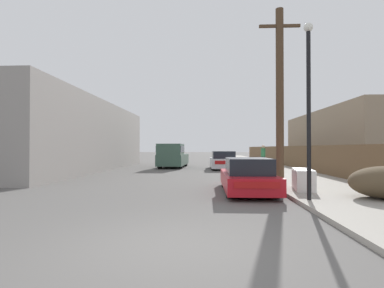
{
  "coord_description": "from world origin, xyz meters",
  "views": [
    {
      "loc": [
        0.59,
        -4.71,
        1.61
      ],
      "look_at": [
        -0.11,
        9.41,
        1.8
      ],
      "focal_mm": 28.0,
      "sensor_mm": 36.0,
      "label": 1
    }
  ],
  "objects_px": {
    "utility_pole": "(280,93)",
    "street_lamp": "(309,98)",
    "discarded_fridge": "(303,179)",
    "car_parked_mid": "(223,161)",
    "pickup_truck": "(173,156)",
    "pedestrian": "(263,156)",
    "parked_sports_car_red": "(247,177)"
  },
  "relations": [
    {
      "from": "utility_pole",
      "to": "street_lamp",
      "type": "distance_m",
      "value": 4.75
    },
    {
      "from": "utility_pole",
      "to": "street_lamp",
      "type": "bearing_deg",
      "value": -93.7
    },
    {
      "from": "discarded_fridge",
      "to": "car_parked_mid",
      "type": "relative_size",
      "value": 0.42
    },
    {
      "from": "discarded_fridge",
      "to": "street_lamp",
      "type": "xyz_separation_m",
      "value": [
        -0.53,
        -2.21,
        2.58
      ]
    },
    {
      "from": "car_parked_mid",
      "to": "pickup_truck",
      "type": "distance_m",
      "value": 4.26
    },
    {
      "from": "utility_pole",
      "to": "pedestrian",
      "type": "relative_size",
      "value": 4.51
    },
    {
      "from": "car_parked_mid",
      "to": "pickup_truck",
      "type": "height_order",
      "value": "pickup_truck"
    },
    {
      "from": "street_lamp",
      "to": "discarded_fridge",
      "type": "bearing_deg",
      "value": 76.48
    },
    {
      "from": "utility_pole",
      "to": "pickup_truck",
      "type": "bearing_deg",
      "value": 119.08
    },
    {
      "from": "parked_sports_car_red",
      "to": "street_lamp",
      "type": "height_order",
      "value": "street_lamp"
    },
    {
      "from": "street_lamp",
      "to": "pedestrian",
      "type": "bearing_deg",
      "value": 84.47
    },
    {
      "from": "pickup_truck",
      "to": "street_lamp",
      "type": "bearing_deg",
      "value": 112.79
    },
    {
      "from": "street_lamp",
      "to": "car_parked_mid",
      "type": "bearing_deg",
      "value": 96.86
    },
    {
      "from": "car_parked_mid",
      "to": "discarded_fridge",
      "type": "bearing_deg",
      "value": -80.84
    },
    {
      "from": "utility_pole",
      "to": "pedestrian",
      "type": "xyz_separation_m",
      "value": [
        1.1,
        9.87,
        -3.05
      ]
    },
    {
      "from": "discarded_fridge",
      "to": "pedestrian",
      "type": "relative_size",
      "value": 1.05
    },
    {
      "from": "utility_pole",
      "to": "discarded_fridge",
      "type": "bearing_deg",
      "value": -84.57
    },
    {
      "from": "discarded_fridge",
      "to": "car_parked_mid",
      "type": "bearing_deg",
      "value": 110.7
    },
    {
      "from": "discarded_fridge",
      "to": "pickup_truck",
      "type": "xyz_separation_m",
      "value": [
        -6.25,
        13.26,
        0.48
      ]
    },
    {
      "from": "discarded_fridge",
      "to": "parked_sports_car_red",
      "type": "distance_m",
      "value": 2.0
    },
    {
      "from": "car_parked_mid",
      "to": "pickup_truck",
      "type": "xyz_separation_m",
      "value": [
        -4.02,
        1.35,
        0.32
      ]
    },
    {
      "from": "discarded_fridge",
      "to": "utility_pole",
      "type": "bearing_deg",
      "value": 105.52
    },
    {
      "from": "discarded_fridge",
      "to": "pickup_truck",
      "type": "height_order",
      "value": "pickup_truck"
    },
    {
      "from": "utility_pole",
      "to": "pedestrian",
      "type": "height_order",
      "value": "utility_pole"
    },
    {
      "from": "parked_sports_car_red",
      "to": "pickup_truck",
      "type": "xyz_separation_m",
      "value": [
        -4.25,
        13.28,
        0.39
      ]
    },
    {
      "from": "discarded_fridge",
      "to": "pedestrian",
      "type": "height_order",
      "value": "pedestrian"
    },
    {
      "from": "discarded_fridge",
      "to": "car_parked_mid",
      "type": "xyz_separation_m",
      "value": [
        -2.23,
        11.91,
        0.15
      ]
    },
    {
      "from": "discarded_fridge",
      "to": "parked_sports_car_red",
      "type": "relative_size",
      "value": 0.4
    },
    {
      "from": "car_parked_mid",
      "to": "pedestrian",
      "type": "relative_size",
      "value": 2.49
    },
    {
      "from": "utility_pole",
      "to": "car_parked_mid",
      "type": "bearing_deg",
      "value": 101.91
    },
    {
      "from": "car_parked_mid",
      "to": "street_lamp",
      "type": "relative_size",
      "value": 0.83
    },
    {
      "from": "car_parked_mid",
      "to": "pickup_truck",
      "type": "relative_size",
      "value": 0.79
    }
  ]
}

